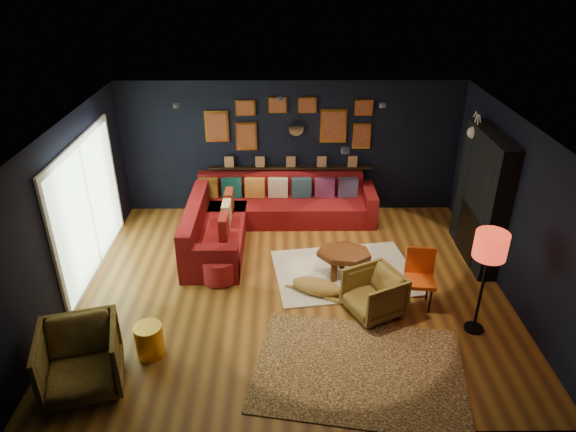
{
  "coord_description": "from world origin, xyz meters",
  "views": [
    {
      "loc": [
        -0.15,
        -6.64,
        4.72
      ],
      "look_at": [
        -0.08,
        0.3,
        1.1
      ],
      "focal_mm": 32.0,
      "sensor_mm": 36.0,
      "label": 1
    }
  ],
  "objects_px": {
    "sectional": "(258,215)",
    "armchair_left": "(80,357)",
    "floor_lamp": "(490,250)",
    "pouf": "(220,268)",
    "armchair_right": "(374,292)",
    "coffee_table": "(344,256)",
    "orange_chair": "(420,273)",
    "dog": "(317,284)",
    "gold_stool": "(149,341)"
  },
  "relations": [
    {
      "from": "armchair_right",
      "to": "coffee_table",
      "type": "bearing_deg",
      "value": 173.9
    },
    {
      "from": "armchair_right",
      "to": "dog",
      "type": "relative_size",
      "value": 0.69
    },
    {
      "from": "floor_lamp",
      "to": "dog",
      "type": "relative_size",
      "value": 1.45
    },
    {
      "from": "pouf",
      "to": "dog",
      "type": "xyz_separation_m",
      "value": [
        1.53,
        -0.4,
        -0.03
      ]
    },
    {
      "from": "floor_lamp",
      "to": "orange_chair",
      "type": "bearing_deg",
      "value": 136.97
    },
    {
      "from": "armchair_left",
      "to": "armchair_right",
      "type": "height_order",
      "value": "armchair_left"
    },
    {
      "from": "sectional",
      "to": "armchair_left",
      "type": "distance_m",
      "value": 4.31
    },
    {
      "from": "armchair_left",
      "to": "floor_lamp",
      "type": "relative_size",
      "value": 0.6
    },
    {
      "from": "armchair_right",
      "to": "dog",
      "type": "height_order",
      "value": "armchair_right"
    },
    {
      "from": "sectional",
      "to": "dog",
      "type": "xyz_separation_m",
      "value": [
        0.97,
        -2.01,
        -0.14
      ]
    },
    {
      "from": "sectional",
      "to": "coffee_table",
      "type": "xyz_separation_m",
      "value": [
        1.42,
        -1.53,
        0.06
      ]
    },
    {
      "from": "coffee_table",
      "to": "gold_stool",
      "type": "relative_size",
      "value": 2.13
    },
    {
      "from": "armchair_left",
      "to": "gold_stool",
      "type": "height_order",
      "value": "armchair_left"
    },
    {
      "from": "gold_stool",
      "to": "orange_chair",
      "type": "distance_m",
      "value": 3.89
    },
    {
      "from": "pouf",
      "to": "armchair_left",
      "type": "height_order",
      "value": "armchair_left"
    },
    {
      "from": "gold_stool",
      "to": "pouf",
      "type": "bearing_deg",
      "value": 67.01
    },
    {
      "from": "orange_chair",
      "to": "floor_lamp",
      "type": "xyz_separation_m",
      "value": [
        0.66,
        -0.62,
        0.76
      ]
    },
    {
      "from": "orange_chair",
      "to": "floor_lamp",
      "type": "bearing_deg",
      "value": -35.93
    },
    {
      "from": "sectional",
      "to": "coffee_table",
      "type": "relative_size",
      "value": 3.51
    },
    {
      "from": "sectional",
      "to": "pouf",
      "type": "xyz_separation_m",
      "value": [
        -0.55,
        -1.61,
        -0.11
      ]
    },
    {
      "from": "coffee_table",
      "to": "armchair_right",
      "type": "bearing_deg",
      "value": -70.07
    },
    {
      "from": "armchair_left",
      "to": "orange_chair",
      "type": "bearing_deg",
      "value": 4.74
    },
    {
      "from": "sectional",
      "to": "floor_lamp",
      "type": "bearing_deg",
      "value": -42.49
    },
    {
      "from": "orange_chair",
      "to": "floor_lamp",
      "type": "distance_m",
      "value": 1.19
    },
    {
      "from": "pouf",
      "to": "armchair_right",
      "type": "height_order",
      "value": "armchair_right"
    },
    {
      "from": "gold_stool",
      "to": "orange_chair",
      "type": "xyz_separation_m",
      "value": [
        3.72,
        1.07,
        0.3
      ]
    },
    {
      "from": "pouf",
      "to": "coffee_table",
      "type": "bearing_deg",
      "value": 2.21
    },
    {
      "from": "armchair_left",
      "to": "dog",
      "type": "height_order",
      "value": "armchair_left"
    },
    {
      "from": "coffee_table",
      "to": "armchair_left",
      "type": "relative_size",
      "value": 1.05
    },
    {
      "from": "coffee_table",
      "to": "orange_chair",
      "type": "bearing_deg",
      "value": -34.32
    },
    {
      "from": "sectional",
      "to": "armchair_right",
      "type": "xyz_separation_m",
      "value": [
        1.76,
        -2.46,
        0.04
      ]
    },
    {
      "from": "floor_lamp",
      "to": "coffee_table",
      "type": "bearing_deg",
      "value": 142.01
    },
    {
      "from": "coffee_table",
      "to": "orange_chair",
      "type": "height_order",
      "value": "orange_chair"
    },
    {
      "from": "sectional",
      "to": "orange_chair",
      "type": "relative_size",
      "value": 3.81
    },
    {
      "from": "sectional",
      "to": "orange_chair",
      "type": "height_order",
      "value": "orange_chair"
    },
    {
      "from": "gold_stool",
      "to": "armchair_left",
      "type": "bearing_deg",
      "value": -140.59
    },
    {
      "from": "floor_lamp",
      "to": "dog",
      "type": "bearing_deg",
      "value": 158.48
    },
    {
      "from": "sectional",
      "to": "armchair_left",
      "type": "relative_size",
      "value": 3.7
    },
    {
      "from": "coffee_table",
      "to": "armchair_right",
      "type": "distance_m",
      "value": 0.99
    },
    {
      "from": "sectional",
      "to": "dog",
      "type": "height_order",
      "value": "sectional"
    },
    {
      "from": "sectional",
      "to": "armchair_left",
      "type": "xyz_separation_m",
      "value": [
        -1.94,
        -3.85,
        0.14
      ]
    },
    {
      "from": "coffee_table",
      "to": "gold_stool",
      "type": "height_order",
      "value": "coffee_table"
    },
    {
      "from": "orange_chair",
      "to": "dog",
      "type": "distance_m",
      "value": 1.53
    },
    {
      "from": "coffee_table",
      "to": "sectional",
      "type": "bearing_deg",
      "value": 132.9
    },
    {
      "from": "armchair_left",
      "to": "dog",
      "type": "bearing_deg",
      "value": 16.85
    },
    {
      "from": "orange_chair",
      "to": "pouf",
      "type": "bearing_deg",
      "value": 175.36
    },
    {
      "from": "sectional",
      "to": "dog",
      "type": "relative_size",
      "value": 3.2
    },
    {
      "from": "gold_stool",
      "to": "floor_lamp",
      "type": "height_order",
      "value": "floor_lamp"
    },
    {
      "from": "floor_lamp",
      "to": "sectional",
      "type": "bearing_deg",
      "value": 137.51
    },
    {
      "from": "sectional",
      "to": "gold_stool",
      "type": "bearing_deg",
      "value": -111.06
    }
  ]
}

